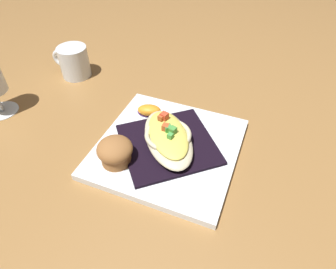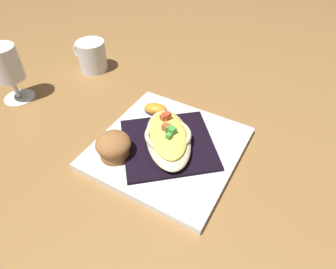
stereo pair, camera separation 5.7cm
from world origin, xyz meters
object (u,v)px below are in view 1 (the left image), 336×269
(muffin, at_px, (115,151))
(orange_garnish, at_px, (149,111))
(square_plate, at_px, (168,148))
(gratin_dish, at_px, (168,136))
(coffee_mug, at_px, (74,63))

(muffin, xyz_separation_m, orange_garnish, (0.15, 0.03, -0.02))
(square_plate, bearing_deg, gratin_dish, 40.36)
(orange_garnish, xyz_separation_m, coffee_mug, (0.05, 0.28, 0.01))
(gratin_dish, height_order, coffee_mug, coffee_mug)
(muffin, relative_size, coffee_mug, 0.63)
(square_plate, bearing_deg, orange_garnish, 54.68)
(square_plate, relative_size, orange_garnish, 4.25)
(square_plate, height_order, coffee_mug, coffee_mug)
(gratin_dish, xyz_separation_m, muffin, (-0.09, 0.06, 0.00))
(gratin_dish, xyz_separation_m, orange_garnish, (0.06, 0.09, -0.02))
(orange_garnish, bearing_deg, coffee_mug, 79.43)
(gratin_dish, bearing_deg, orange_garnish, 54.70)
(gratin_dish, distance_m, coffee_mug, 0.38)
(gratin_dish, relative_size, orange_garnish, 2.86)
(muffin, bearing_deg, orange_garnish, 9.92)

